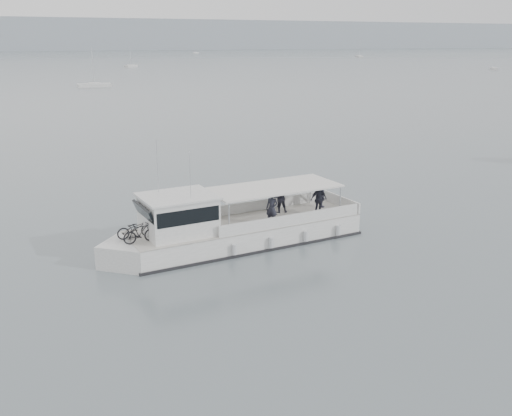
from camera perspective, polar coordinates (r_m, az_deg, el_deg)
name	(u,v)px	position (r m, az deg, el deg)	size (l,w,h in m)	color
ground	(154,265)	(23.79, -10.12, -5.65)	(1400.00, 1400.00, 0.00)	slate
headland	(2,34)	(581.59, -24.08, 15.57)	(1400.00, 90.00, 28.00)	#939EA8
tour_boat	(224,229)	(25.20, -3.17, -2.12)	(12.25, 3.81, 5.10)	white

